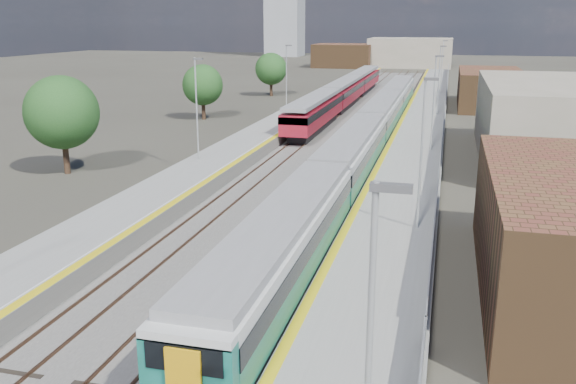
% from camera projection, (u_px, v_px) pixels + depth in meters
% --- Properties ---
extents(ground, '(320.00, 320.00, 0.00)m').
position_uv_depth(ground, '(362.00, 140.00, 58.59)').
color(ground, '#47443A').
rests_on(ground, ground).
extents(ballast_bed, '(10.50, 155.00, 0.06)m').
position_uv_depth(ballast_bed, '(344.00, 134.00, 61.45)').
color(ballast_bed, '#565451').
rests_on(ballast_bed, ground).
extents(tracks, '(8.96, 160.00, 0.17)m').
position_uv_depth(tracks, '(352.00, 131.00, 62.85)').
color(tracks, '#4C3323').
rests_on(tracks, ground).
extents(platform_right, '(4.70, 155.00, 8.52)m').
position_uv_depth(platform_right, '(420.00, 133.00, 59.48)').
color(platform_right, slate).
rests_on(platform_right, ground).
extents(platform_left, '(4.30, 155.00, 8.52)m').
position_uv_depth(platform_left, '(279.00, 127.00, 62.96)').
color(platform_left, slate).
rests_on(platform_left, ground).
extents(buildings, '(72.00, 185.50, 40.00)m').
position_uv_depth(buildings, '(339.00, 23.00, 142.62)').
color(buildings, brown).
rests_on(buildings, ground).
extents(green_train, '(2.74, 76.22, 3.01)m').
position_uv_depth(green_train, '(370.00, 131.00, 51.36)').
color(green_train, black).
rests_on(green_train, ground).
extents(red_train, '(2.75, 55.86, 3.47)m').
position_uv_depth(red_train, '(345.00, 92.00, 80.14)').
color(red_train, black).
rests_on(red_train, ground).
extents(tree_a, '(5.38, 5.38, 7.30)m').
position_uv_depth(tree_a, '(62.00, 113.00, 44.51)').
color(tree_a, '#382619').
rests_on(tree_a, ground).
extents(tree_b, '(4.66, 4.66, 6.31)m').
position_uv_depth(tree_b, '(203.00, 85.00, 69.84)').
color(tree_b, '#382619').
rests_on(tree_b, ground).
extents(tree_c, '(4.79, 4.79, 6.49)m').
position_uv_depth(tree_c, '(271.00, 69.00, 91.82)').
color(tree_c, '#382619').
rests_on(tree_c, ground).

